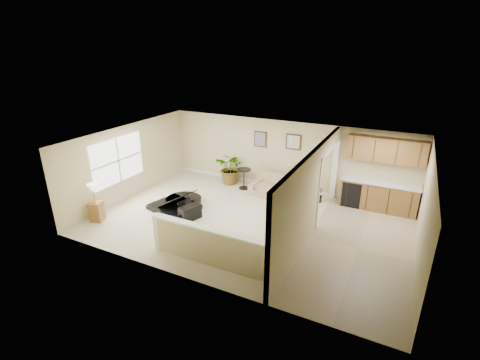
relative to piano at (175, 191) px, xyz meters
The scene contains 20 objects.
floor 2.65m from the piano, ahead, with size 9.00×9.00×0.00m, color beige.
back_wall 4.09m from the piano, 49.96° to the left, with size 9.00×0.04×2.50m, color #C1B584.
front_wall 3.96m from the piano, 48.34° to the right, with size 9.00×0.04×2.50m, color #C1B584.
left_wall 2.03m from the piano, behind, with size 0.04×6.00×2.50m, color #C1B584.
right_wall 7.13m from the piano, ahead, with size 0.04×6.00×2.50m, color #C1B584.
ceiling 3.24m from the piano, ahead, with size 9.00×6.00×0.04m, color white.
kitchen_vinyl 5.77m from the piano, ahead, with size 2.70×6.00×0.01m, color tan.
interior_partition 4.46m from the piano, ahead, with size 0.18×5.99×2.50m.
pony_half_wall 3.47m from the piano, 39.69° to the right, with size 3.42×0.22×1.00m.
left_window 2.13m from the piano, 167.64° to the right, with size 0.05×2.15×1.45m, color white.
wall_art_left 3.67m from the piano, 61.74° to the left, with size 0.48×0.04×0.58m.
wall_mirror 4.39m from the piano, 46.58° to the left, with size 0.55×0.04×0.55m.
kitchen_cabinets 6.44m from the piano, 25.97° to the left, with size 2.36×0.65×2.33m.
piano is the anchor object (origin of this frame).
piano_bench 1.08m from the piano, 28.51° to the right, with size 0.33×0.65×0.44m, color black.
loveseat 3.49m from the piano, 42.41° to the left, with size 1.73×1.06×0.96m.
accent_table 2.73m from the piano, 61.33° to the left, with size 0.52×0.52×0.76m.
palm_plant 2.72m from the piano, 75.74° to the left, with size 1.14×1.00×1.24m.
small_plant 4.76m from the piano, 31.59° to the left, with size 0.34×0.34×0.49m.
lamp_stand 2.38m from the piano, 130.79° to the right, with size 0.44×0.44×1.19m.
Camera 1 is at (3.87, -8.31, 4.99)m, focal length 26.00 mm.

